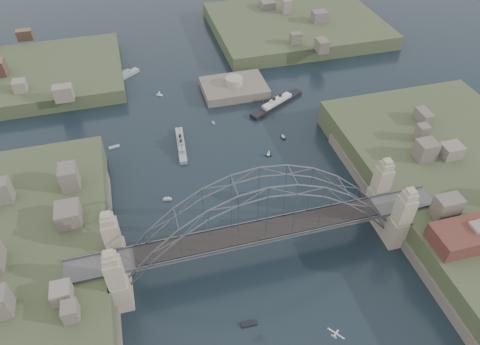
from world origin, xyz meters
name	(u,v)px	position (x,y,z in m)	size (l,w,h in m)	color
ground	(260,254)	(0.00, 0.00, 0.00)	(500.00, 500.00, 0.00)	black
bridge	(262,219)	(0.00, 0.00, 12.32)	(84.00, 13.80, 24.60)	#4E4E51
shore_east	(475,202)	(57.32, 0.00, 1.97)	(50.50, 90.00, 12.00)	#3B472B
headland_nw	(38,80)	(-55.00, 95.00, 0.50)	(60.00, 45.00, 9.00)	#3B472B
headland_ne	(296,30)	(50.00, 110.00, 0.75)	(70.00, 55.00, 9.50)	#3B472B
fort_island	(234,92)	(12.00, 70.00, -0.34)	(22.00, 16.00, 9.40)	#5F564C
wharf_shed	(477,233)	(44.00, -14.00, 10.00)	(20.00, 8.00, 4.00)	#592D26
naval_cruiser_near	(181,145)	(-11.11, 44.37, 0.77)	(3.49, 16.67, 4.96)	#94999B
naval_cruiser_far	(120,77)	(-26.00, 88.69, 0.86)	(14.51, 11.40, 5.51)	#94999B
ocean_liner	(277,103)	(23.57, 57.68, 0.86)	(21.24, 13.65, 5.54)	black
aeroplane	(335,334)	(6.54, -25.48, 6.13)	(2.32, 2.94, 0.51)	silver
small_boat_a	(167,199)	(-18.35, 23.29, 0.29)	(2.43, 1.17, 1.43)	silver
small_boat_b	(269,153)	(12.88, 33.46, 0.97)	(1.94, 1.31, 2.38)	silver
small_boat_c	(249,324)	(-7.41, -16.18, 0.15)	(3.34, 1.23, 0.45)	silver
small_boat_d	(283,137)	(19.74, 40.34, 0.29)	(0.98, 2.40, 1.43)	silver
small_boat_e	(114,147)	(-30.57, 49.23, 0.15)	(3.36, 1.67, 0.45)	silver
small_boat_f	(213,123)	(0.71, 53.25, 0.30)	(0.92, 1.47, 1.43)	silver
small_boat_h	(159,93)	(-13.69, 74.22, 0.92)	(2.13, 1.73, 2.38)	silver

